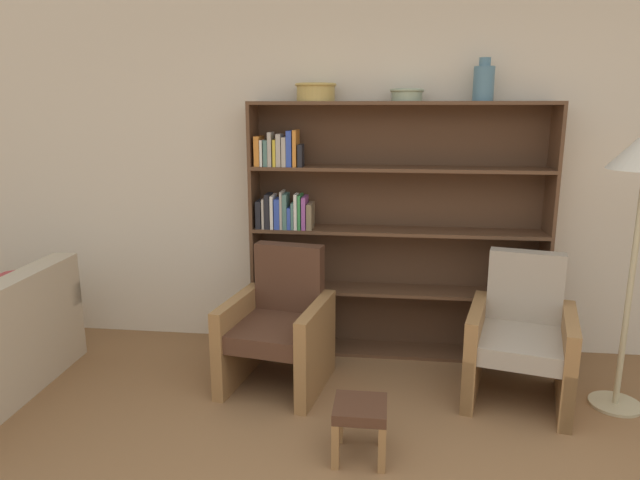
# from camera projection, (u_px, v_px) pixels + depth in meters

# --- Properties ---
(wall_back) EXTENTS (12.00, 0.06, 2.75)m
(wall_back) POSITION_uv_depth(u_px,v_px,m) (411.00, 172.00, 4.29)
(wall_back) COLOR beige
(wall_back) RESTS_ON ground
(bookshelf) EXTENTS (2.17, 0.30, 1.89)m
(bookshelf) POSITION_uv_depth(u_px,v_px,m) (370.00, 236.00, 4.27)
(bookshelf) COLOR brown
(bookshelf) RESTS_ON ground
(bowl_copper) EXTENTS (0.30, 0.30, 0.13)m
(bowl_copper) POSITION_uv_depth(u_px,v_px,m) (316.00, 91.00, 4.06)
(bowl_copper) COLOR tan
(bowl_copper) RESTS_ON bookshelf
(bowl_stoneware) EXTENTS (0.24, 0.24, 0.09)m
(bowl_stoneware) POSITION_uv_depth(u_px,v_px,m) (407.00, 94.00, 3.98)
(bowl_stoneware) COLOR gray
(bowl_stoneware) RESTS_ON bookshelf
(vase_tall) EXTENTS (0.14, 0.14, 0.29)m
(vase_tall) POSITION_uv_depth(u_px,v_px,m) (484.00, 82.00, 3.91)
(vase_tall) COLOR slate
(vase_tall) RESTS_ON bookshelf
(armchair_leather) EXTENTS (0.74, 0.78, 0.92)m
(armchair_leather) POSITION_uv_depth(u_px,v_px,m) (279.00, 327.00, 3.87)
(armchair_leather) COLOR olive
(armchair_leather) RESTS_ON ground
(armchair_cushioned) EXTENTS (0.78, 0.81, 0.92)m
(armchair_cushioned) POSITION_uv_depth(u_px,v_px,m) (521.00, 339.00, 3.68)
(armchair_cushioned) COLOR olive
(armchair_cushioned) RESTS_ON ground
(footstool) EXTENTS (0.28, 0.28, 0.31)m
(footstool) POSITION_uv_depth(u_px,v_px,m) (360.00, 415.00, 3.05)
(footstool) COLOR olive
(footstool) RESTS_ON ground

